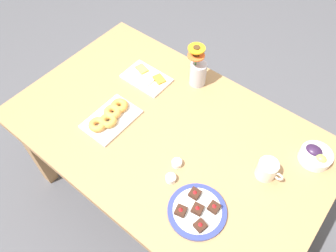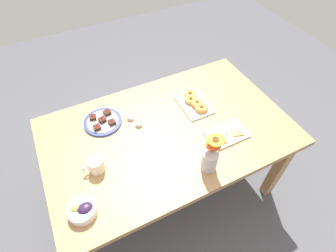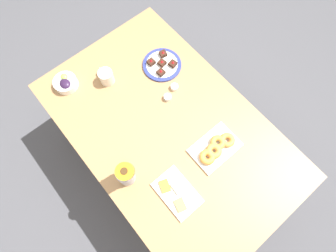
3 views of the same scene
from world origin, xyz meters
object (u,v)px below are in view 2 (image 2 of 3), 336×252
(jam_cup_honey, at_px, (131,117))
(flower_vase, at_px, (210,159))
(coffee_mug, at_px, (96,165))
(cheese_platter, at_px, (227,134))
(dessert_plate, at_px, (103,121))
(grape_bowl, at_px, (82,210))
(croissant_platter, at_px, (195,102))
(jam_cup_berry, at_px, (139,123))
(dining_table, at_px, (168,138))

(jam_cup_honey, distance_m, flower_vase, 0.63)
(flower_vase, bearing_deg, coffee_mug, -25.31)
(coffee_mug, bearing_deg, cheese_platter, 171.59)
(coffee_mug, height_order, dessert_plate, coffee_mug)
(coffee_mug, height_order, grape_bowl, coffee_mug)
(grape_bowl, relative_size, jam_cup_honey, 3.08)
(croissant_platter, xyz_separation_m, jam_cup_berry, (0.43, 0.00, -0.01))
(dining_table, distance_m, jam_cup_berry, 0.22)
(cheese_platter, relative_size, jam_cup_honey, 5.42)
(coffee_mug, xyz_separation_m, flower_vase, (-0.58, 0.28, 0.04))
(dining_table, height_order, dessert_plate, dessert_plate)
(grape_bowl, bearing_deg, croissant_platter, -154.65)
(grape_bowl, xyz_separation_m, jam_cup_honey, (-0.46, -0.51, -0.01))
(coffee_mug, relative_size, grape_bowl, 0.85)
(coffee_mug, relative_size, flower_vase, 0.50)
(dining_table, distance_m, flower_vase, 0.41)
(jam_cup_honey, bearing_deg, grape_bowl, 48.15)
(coffee_mug, xyz_separation_m, croissant_platter, (-0.77, -0.21, -0.03))
(dining_table, bearing_deg, jam_cup_honey, -48.62)
(coffee_mug, relative_size, jam_cup_honey, 2.62)
(dining_table, distance_m, grape_bowl, 0.72)
(dining_table, height_order, jam_cup_berry, jam_cup_berry)
(grape_bowl, bearing_deg, dessert_plate, -116.34)
(dining_table, height_order, coffee_mug, coffee_mug)
(jam_cup_berry, bearing_deg, dessert_plate, -31.36)
(jam_cup_berry, bearing_deg, dining_table, 140.68)
(dining_table, distance_m, dessert_plate, 0.45)
(cheese_platter, height_order, jam_cup_honey, cheese_platter)
(flower_vase, bearing_deg, cheese_platter, -146.90)
(cheese_platter, bearing_deg, jam_cup_honey, -39.47)
(cheese_platter, bearing_deg, croissant_platter, -82.29)
(grape_bowl, bearing_deg, flower_vase, 175.48)
(dining_table, relative_size, coffee_mug, 12.70)
(croissant_platter, bearing_deg, jam_cup_berry, 0.23)
(grape_bowl, height_order, jam_cup_honey, grape_bowl)
(dining_table, height_order, cheese_platter, cheese_platter)
(coffee_mug, bearing_deg, dining_table, -170.28)
(coffee_mug, bearing_deg, dessert_plate, -112.09)
(grape_bowl, bearing_deg, jam_cup_honey, -131.85)
(jam_cup_berry, height_order, dessert_plate, dessert_plate)
(dining_table, relative_size, croissant_platter, 5.71)
(croissant_platter, height_order, jam_cup_berry, croissant_platter)
(flower_vase, bearing_deg, dessert_plate, -54.07)
(flower_vase, bearing_deg, dining_table, -77.07)
(grape_bowl, bearing_deg, coffee_mug, -122.36)
(cheese_platter, distance_m, flower_vase, 0.29)
(jam_cup_honey, height_order, flower_vase, flower_vase)
(cheese_platter, height_order, dessert_plate, dessert_plate)
(jam_cup_honey, bearing_deg, dining_table, 131.38)
(grape_bowl, height_order, croissant_platter, grape_bowl)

